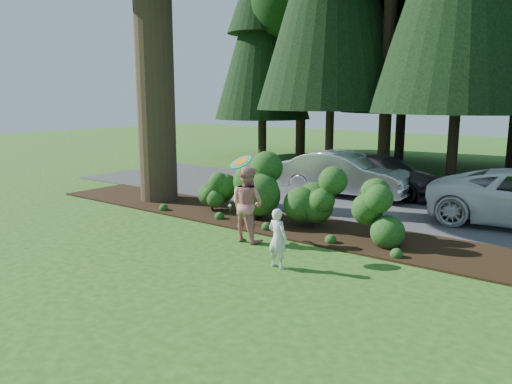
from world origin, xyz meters
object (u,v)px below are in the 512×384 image
(car_silver_wagon, at_px, (345,174))
(car_dark_suv, at_px, (381,175))
(child, at_px, (278,238))
(adult, at_px, (247,204))
(frisbee, at_px, (241,162))

(car_silver_wagon, height_order, car_dark_suv, car_silver_wagon)
(child, xyz_separation_m, adult, (-1.70, 1.15, 0.29))
(car_dark_suv, distance_m, child, 8.83)
(car_dark_suv, bearing_deg, adult, -174.31)
(child, relative_size, frisbee, 2.31)
(child, bearing_deg, frisbee, -10.61)
(child, xyz_separation_m, frisbee, (-1.21, 0.31, 1.44))
(child, distance_m, frisbee, 1.91)
(car_silver_wagon, xyz_separation_m, child, (2.41, -7.57, -0.18))
(car_dark_suv, bearing_deg, car_silver_wagon, 149.24)
(car_silver_wagon, height_order, child, car_silver_wagon)
(car_silver_wagon, distance_m, frisbee, 7.46)
(car_silver_wagon, height_order, adult, adult)
(frisbee, bearing_deg, car_silver_wagon, 99.36)
(child, bearing_deg, car_dark_suv, -75.97)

